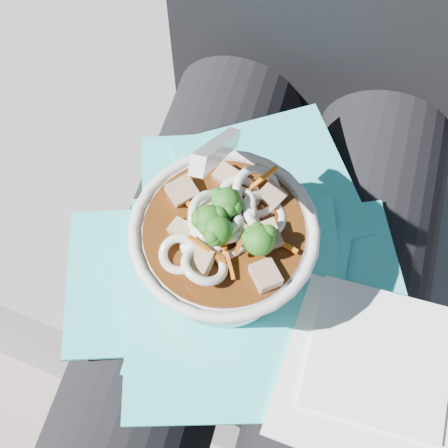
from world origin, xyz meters
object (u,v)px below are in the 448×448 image
(stone_ledge, at_px, (277,272))
(plastic_bag, at_px, (235,264))
(person_body, at_px, (287,204))
(udon_bowl, at_px, (224,245))
(lap, at_px, (264,293))

(stone_ledge, height_order, plastic_bag, plastic_bag)
(person_body, relative_size, udon_bowl, 5.23)
(stone_ledge, relative_size, plastic_bag, 2.79)
(stone_ledge, bearing_deg, lap, -90.00)
(lap, bearing_deg, person_body, 90.00)
(lap, height_order, udon_bowl, udon_bowl)
(stone_ledge, distance_m, person_body, 0.33)
(person_body, xyz_separation_m, udon_bowl, (-0.04, -0.11, 0.12))
(plastic_bag, relative_size, udon_bowl, 1.90)
(lap, relative_size, udon_bowl, 2.54)
(lap, relative_size, plastic_bag, 1.34)
(stone_ledge, xyz_separation_m, plastic_bag, (-0.03, -0.16, 0.38))
(plastic_bag, bearing_deg, lap, 20.29)
(person_body, relative_size, plastic_bag, 2.75)
(lap, relative_size, person_body, 0.49)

